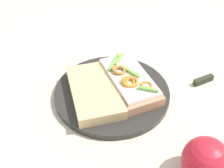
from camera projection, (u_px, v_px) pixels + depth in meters
ground_plane at (112, 95)px, 0.68m from camera, size 2.00×2.00×0.00m
plate at (112, 93)px, 0.67m from camera, size 0.26×0.26×0.01m
sandwich at (129, 80)px, 0.67m from camera, size 0.16×0.20×0.05m
bread_slice_side at (95, 91)px, 0.65m from camera, size 0.18×0.20×0.02m
apple_1 at (206, 160)px, 0.50m from camera, size 0.11×0.11×0.08m
knife at (207, 79)px, 0.71m from camera, size 0.11×0.06×0.01m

